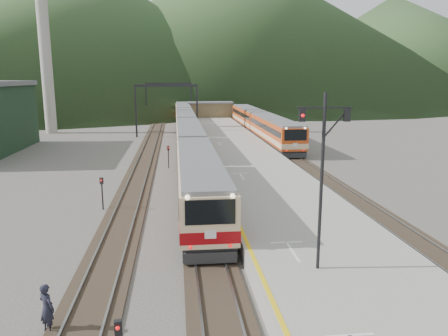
{
  "coord_description": "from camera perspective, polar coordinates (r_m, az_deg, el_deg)",
  "views": [
    {
      "loc": [
        -1.51,
        -12.69,
        8.97
      ],
      "look_at": [
        2.19,
        20.75,
        2.0
      ],
      "focal_mm": 35.0,
      "sensor_mm": 36.0,
      "label": 1
    }
  ],
  "objects": [
    {
      "name": "signal_mast",
      "position": [
        18.17,
        12.72,
        0.4
      ],
      "size": [
        2.2,
        0.33,
        7.41
      ],
      "color": "black",
      "rests_on": "platform"
    },
    {
      "name": "track_far",
      "position": [
        53.55,
        -9.97,
        1.96
      ],
      "size": [
        2.6,
        200.0,
        0.23
      ],
      "color": "black",
      "rests_on": "ground"
    },
    {
      "name": "short_signal_b",
      "position": [
        44.28,
        -7.28,
        1.85
      ],
      "size": [
        0.26,
        0.22,
        2.27
      ],
      "color": "black",
      "rests_on": "ground"
    },
    {
      "name": "hill_c",
      "position": [
        249.56,
        20.95,
        14.64
      ],
      "size": [
        160.0,
        160.0,
        50.0
      ],
      "primitive_type": "cone",
      "color": "#274823",
      "rests_on": "ground"
    },
    {
      "name": "second_train",
      "position": [
        68.62,
        4.67,
        5.91
      ],
      "size": [
        3.04,
        41.43,
        3.72
      ],
      "color": "#BE4316",
      "rests_on": "track_second"
    },
    {
      "name": "track_second",
      "position": [
        54.99,
        7.46,
        2.29
      ],
      "size": [
        2.6,
        200.0,
        0.23
      ],
      "color": "black",
      "rests_on": "ground"
    },
    {
      "name": "gantry_near",
      "position": [
        67.78,
        -7.53,
        8.75
      ],
      "size": [
        9.55,
        0.25,
        8.0
      ],
      "color": "black",
      "rests_on": "ground"
    },
    {
      "name": "track_main",
      "position": [
        53.45,
        -4.61,
        2.08
      ],
      "size": [
        2.6,
        200.0,
        0.23
      ],
      "color": "black",
      "rests_on": "ground"
    },
    {
      "name": "short_signal_c",
      "position": [
        31.17,
        -15.65,
        -2.67
      ],
      "size": [
        0.26,
        0.23,
        2.27
      ],
      "color": "black",
      "rests_on": "ground"
    },
    {
      "name": "platform",
      "position": [
        51.88,
        1.65,
        2.3
      ],
      "size": [
        8.0,
        100.0,
        1.0
      ],
      "primitive_type": "cube",
      "color": "gray",
      "rests_on": "ground"
    },
    {
      "name": "gantry_far",
      "position": [
        92.76,
        -7.24,
        9.52
      ],
      "size": [
        9.55,
        0.25,
        8.0
      ],
      "color": "black",
      "rests_on": "ground"
    },
    {
      "name": "hill_b",
      "position": [
        246.38,
        1.13,
        18.35
      ],
      "size": [
        220.0,
        220.0,
        75.0
      ],
      "primitive_type": "cone",
      "color": "#274823",
      "rests_on": "ground"
    },
    {
      "name": "smokestack",
      "position": [
        77.68,
        -22.43,
        15.31
      ],
      "size": [
        1.8,
        1.8,
        30.0
      ],
      "primitive_type": "cylinder",
      "color": "#9E998E",
      "rests_on": "ground"
    },
    {
      "name": "hill_a",
      "position": [
        207.38,
        -17.78,
        16.99
      ],
      "size": [
        180.0,
        180.0,
        60.0
      ],
      "primitive_type": "cone",
      "color": "#274823",
      "rests_on": "ground"
    },
    {
      "name": "worker",
      "position": [
        17.49,
        -22.13,
        -16.6
      ],
      "size": [
        0.8,
        0.77,
        1.85
      ],
      "primitive_type": "imported",
      "rotation": [
        0.0,
        0.0,
        2.47
      ],
      "color": "black",
      "rests_on": "ground"
    },
    {
      "name": "station_shed",
      "position": [
        91.19,
        -1.84,
        7.68
      ],
      "size": [
        9.4,
        4.4,
        3.1
      ],
      "color": "brown",
      "rests_on": "platform"
    },
    {
      "name": "main_train",
      "position": [
        59.44,
        -4.84,
        4.92
      ],
      "size": [
        2.89,
        79.12,
        3.52
      ],
      "color": "#D4B087",
      "rests_on": "track_main"
    }
  ]
}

